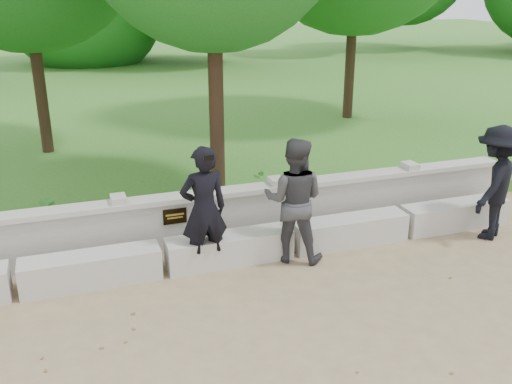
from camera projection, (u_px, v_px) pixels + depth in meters
ground at (194, 347)px, 6.60m from camera, size 80.00×80.00×0.00m
lawn at (98, 104)px, 18.97m from camera, size 40.00×22.00×0.25m
concrete_bench at (163, 258)px, 8.21m from camera, size 11.90×0.45×0.45m
parapet_wall at (154, 225)px, 8.74m from camera, size 12.50×0.35×0.90m
man_main at (204, 210)px, 8.05m from camera, size 0.72×0.64×1.88m
visitor_left at (294, 200)px, 8.39m from camera, size 1.15×1.08×1.89m
visitor_mid at (494, 183)px, 9.14m from camera, size 1.39×1.25×1.87m
shrub_b at (48, 216)px, 8.87m from camera, size 0.41×0.41×0.59m
shrub_c at (268, 190)px, 9.98m from camera, size 0.66×0.63×0.58m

